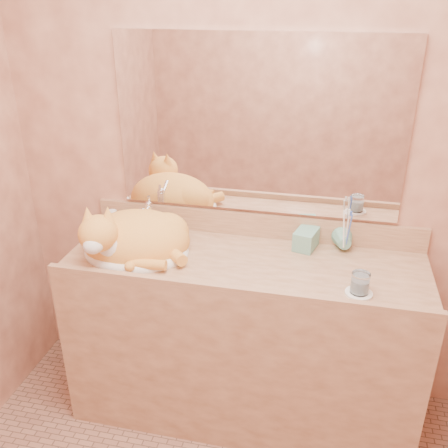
% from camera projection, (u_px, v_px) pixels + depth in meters
% --- Properties ---
extents(wall_back, '(2.40, 0.02, 2.50)m').
position_uv_depth(wall_back, '(257.00, 156.00, 2.28)').
color(wall_back, '#985945').
rests_on(wall_back, ground).
extents(vanity_counter, '(1.60, 0.55, 0.85)m').
position_uv_depth(vanity_counter, '(243.00, 339.00, 2.39)').
color(vanity_counter, brown).
rests_on(vanity_counter, floor).
extents(mirror, '(1.30, 0.02, 0.80)m').
position_uv_depth(mirror, '(257.00, 127.00, 2.21)').
color(mirror, white).
rests_on(mirror, wall_back).
extents(sink_basin, '(0.55, 0.49, 0.15)m').
position_uv_depth(sink_basin, '(135.00, 237.00, 2.26)').
color(sink_basin, white).
rests_on(sink_basin, vanity_counter).
extents(faucet, '(0.09, 0.14, 0.19)m').
position_uv_depth(faucet, '(149.00, 217.00, 2.41)').
color(faucet, silver).
rests_on(faucet, vanity_counter).
extents(cat, '(0.57, 0.51, 0.27)m').
position_uv_depth(cat, '(132.00, 236.00, 2.24)').
color(cat, orange).
rests_on(cat, sink_basin).
extents(soap_dispenser, '(0.11, 0.11, 0.20)m').
position_uv_depth(soap_dispenser, '(302.00, 234.00, 2.23)').
color(soap_dispenser, '#6BAC96').
rests_on(soap_dispenser, vanity_counter).
extents(toothbrush_cup, '(0.11, 0.11, 0.09)m').
position_uv_depth(toothbrush_cup, '(345.00, 245.00, 2.25)').
color(toothbrush_cup, '#6BAC96').
rests_on(toothbrush_cup, vanity_counter).
extents(toothbrushes, '(0.04, 0.04, 0.22)m').
position_uv_depth(toothbrushes, '(347.00, 228.00, 2.22)').
color(toothbrushes, white).
rests_on(toothbrushes, toothbrush_cup).
extents(saucer, '(0.11, 0.11, 0.01)m').
position_uv_depth(saucer, '(359.00, 293.00, 1.97)').
color(saucer, white).
rests_on(saucer, vanity_counter).
extents(water_glass, '(0.07, 0.07, 0.09)m').
position_uv_depth(water_glass, '(360.00, 283.00, 1.95)').
color(water_glass, silver).
rests_on(water_glass, saucer).
extents(lotion_bottle, '(0.04, 0.04, 0.11)m').
position_uv_depth(lotion_bottle, '(113.00, 220.00, 2.48)').
color(lotion_bottle, white).
rests_on(lotion_bottle, vanity_counter).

